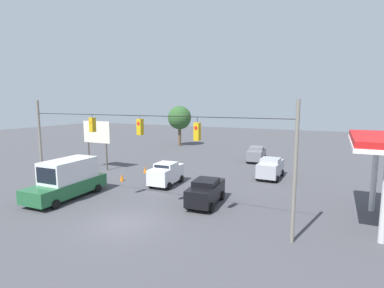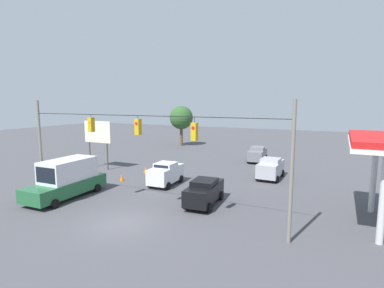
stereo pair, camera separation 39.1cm
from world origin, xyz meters
name	(u,v)px [view 1 (the left image)]	position (x,y,z in m)	size (l,w,h in m)	color
ground_plane	(124,224)	(0.00, 0.00, 0.00)	(140.00, 140.00, 0.00)	#47474C
overhead_signal_span	(141,146)	(-0.02, -1.92, 4.52)	(19.16, 0.38, 7.44)	slate
sedan_white_withflow_mid	(166,173)	(2.11, -8.64, 1.04)	(2.19, 4.06, 2.00)	silver
sedan_black_crossing_near	(206,191)	(-3.07, -5.44, 0.95)	(2.24, 4.47, 1.82)	black
box_truck_green_parked_shoulder	(68,179)	(7.13, -2.28, 1.45)	(2.77, 6.61, 2.94)	#236038
sedan_grey_oncoming_deep	(257,154)	(-2.51, -22.85, 0.97)	(2.25, 4.70, 1.85)	slate
sedan_silver_oncoming_far	(270,168)	(-5.74, -15.10, 1.02)	(2.10, 4.20, 1.96)	#A8AAB2
traffic_cone_nearest	(96,187)	(6.40, -4.52, 0.34)	(0.36, 0.36, 0.68)	orange
traffic_cone_second	(122,177)	(6.51, -7.94, 0.34)	(0.36, 0.36, 0.68)	orange
traffic_cone_third	(145,170)	(6.44, -11.63, 0.34)	(0.36, 0.36, 0.68)	orange
traffic_cone_fourth	(162,163)	(6.53, -15.15, 0.34)	(0.36, 0.36, 0.68)	orange
roadside_billboard	(97,135)	(12.25, -10.98, 3.76)	(3.65, 0.16, 5.27)	#4C473D
work_zone_sign	(76,169)	(7.45, -3.49, 1.99)	(1.27, 0.06, 2.84)	slate
tree_horizon_left	(180,118)	(12.59, -30.81, 4.71)	(3.93, 3.93, 6.72)	brown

